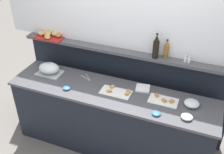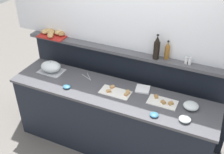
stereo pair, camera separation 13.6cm
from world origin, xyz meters
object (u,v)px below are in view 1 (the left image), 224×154
(condiment_bowl_cream, at_px, (67,88))
(pepper_shaker, at_px, (189,59))
(serving_cloche, at_px, (49,69))
(wine_bottle_dark, at_px, (156,47))
(glass_bowl_medium, at_px, (187,117))
(salt_shaker, at_px, (185,59))
(condiment_bowl_dark, at_px, (156,113))
(vinegar_bottle_amber, at_px, (166,50))
(glass_bowl_large, at_px, (192,103))
(serving_tongs, at_px, (87,78))
(sandwich_platter_rear, at_px, (163,100))
(bread_basket, at_px, (49,34))
(sandwich_platter_front, at_px, (117,92))
(napkin_stack, at_px, (143,88))

(condiment_bowl_cream, height_order, pepper_shaker, pepper_shaker)
(serving_cloche, distance_m, wine_bottle_dark, 1.45)
(glass_bowl_medium, relative_size, salt_shaker, 1.48)
(serving_cloche, bearing_deg, condiment_bowl_cream, -30.80)
(condiment_bowl_dark, xyz_separation_m, vinegar_bottle_amber, (-0.08, 0.66, 0.45))
(glass_bowl_large, bearing_deg, salt_shaker, 118.10)
(serving_tongs, distance_m, salt_shaker, 1.28)
(serving_tongs, bearing_deg, wine_bottle_dark, 15.44)
(sandwich_platter_rear, bearing_deg, pepper_shaker, 63.37)
(glass_bowl_large, relative_size, wine_bottle_dark, 0.55)
(condiment_bowl_cream, height_order, bread_basket, bread_basket)
(serving_cloche, height_order, salt_shaker, salt_shaker)
(wine_bottle_dark, height_order, bread_basket, wine_bottle_dark)
(glass_bowl_large, xyz_separation_m, wine_bottle_dark, (-0.53, 0.31, 0.47))
(glass_bowl_medium, xyz_separation_m, serving_tongs, (-1.35, 0.32, -0.02))
(condiment_bowl_dark, distance_m, pepper_shaker, 0.77)
(vinegar_bottle_amber, bearing_deg, salt_shaker, -6.82)
(sandwich_platter_rear, height_order, condiment_bowl_cream, sandwich_platter_rear)
(sandwich_platter_front, relative_size, pepper_shaker, 4.36)
(glass_bowl_medium, height_order, salt_shaker, salt_shaker)
(salt_shaker, bearing_deg, vinegar_bottle_amber, 173.18)
(glass_bowl_medium, distance_m, bread_basket, 2.17)
(condiment_bowl_dark, xyz_separation_m, bread_basket, (-1.74, 0.65, 0.38))
(sandwich_platter_front, relative_size, bread_basket, 0.91)
(sandwich_platter_rear, bearing_deg, condiment_bowl_dark, -93.88)
(sandwich_platter_rear, relative_size, pepper_shaker, 3.92)
(sandwich_platter_front, distance_m, wine_bottle_dark, 0.72)
(glass_bowl_large, distance_m, bread_basket, 2.13)
(glass_bowl_large, bearing_deg, pepper_shaker, 111.89)
(salt_shaker, relative_size, bread_basket, 0.21)
(glass_bowl_large, relative_size, serving_tongs, 0.99)
(glass_bowl_large, distance_m, condiment_bowl_dark, 0.45)
(vinegar_bottle_amber, relative_size, pepper_shaker, 2.71)
(napkin_stack, distance_m, vinegar_bottle_amber, 0.55)
(pepper_shaker, relative_size, bread_basket, 0.21)
(sandwich_platter_rear, relative_size, sandwich_platter_front, 0.90)
(glass_bowl_large, bearing_deg, napkin_stack, 169.42)
(glass_bowl_large, bearing_deg, bread_basket, 170.50)
(vinegar_bottle_amber, height_order, salt_shaker, vinegar_bottle_amber)
(condiment_bowl_dark, bearing_deg, vinegar_bottle_amber, 97.08)
(pepper_shaker, bearing_deg, bread_basket, 179.60)
(serving_tongs, bearing_deg, condiment_bowl_dark, -20.19)
(sandwich_platter_front, bearing_deg, serving_tongs, 162.07)
(vinegar_bottle_amber, distance_m, salt_shaker, 0.25)
(sandwich_platter_front, distance_m, glass_bowl_medium, 0.89)
(glass_bowl_medium, xyz_separation_m, vinegar_bottle_amber, (-0.40, 0.60, 0.44))
(condiment_bowl_cream, bearing_deg, wine_bottle_dark, 29.98)
(serving_tongs, xyz_separation_m, pepper_shaker, (1.23, 0.25, 0.40))
(sandwich_platter_rear, relative_size, glass_bowl_large, 1.98)
(serving_tongs, height_order, pepper_shaker, pepper_shaker)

